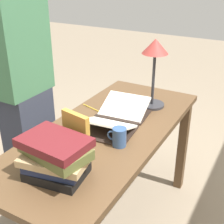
{
  "coord_description": "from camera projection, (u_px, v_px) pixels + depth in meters",
  "views": [
    {
      "loc": [
        1.3,
        0.77,
        1.61
      ],
      "look_at": [
        -0.06,
        0.0,
        0.85
      ],
      "focal_mm": 50.0,
      "sensor_mm": 36.0,
      "label": 1
    }
  ],
  "objects": [
    {
      "name": "reading_desk",
      "position": [
        106.0,
        147.0,
        1.78
      ],
      "size": [
        1.45,
        0.62,
        0.77
      ],
      "color": "brown",
      "rests_on": "ground_plane"
    },
    {
      "name": "coffee_mug",
      "position": [
        119.0,
        137.0,
        1.56
      ],
      "size": [
        0.07,
        0.1,
        0.1
      ],
      "rotation": [
        0.0,
        0.0,
        4.81
      ],
      "color": "#335184",
      "rests_on": "reading_desk"
    },
    {
      "name": "book_stack_tall",
      "position": [
        56.0,
        157.0,
        1.31
      ],
      "size": [
        0.24,
        0.32,
        0.19
      ],
      "color": "black",
      "rests_on": "reading_desk"
    },
    {
      "name": "reading_lamp",
      "position": [
        155.0,
        56.0,
        1.87
      ],
      "size": [
        0.16,
        0.16,
        0.43
      ],
      "color": "#2D2D33",
      "rests_on": "reading_desk"
    },
    {
      "name": "person_reader",
      "position": [
        24.0,
        86.0,
        1.93
      ],
      "size": [
        0.36,
        0.23,
        1.81
      ],
      "rotation": [
        0.0,
        0.0,
        3.14
      ],
      "color": "#2D3342",
      "rests_on": "ground_plane"
    },
    {
      "name": "book_standing_upright",
      "position": [
        76.0,
        137.0,
        1.42
      ],
      "size": [
        0.06,
        0.16,
        0.24
      ],
      "rotation": [
        0.0,
        0.0,
        -0.2
      ],
      "color": "#BC8933",
      "rests_on": "reading_desk"
    },
    {
      "name": "open_book",
      "position": [
        116.0,
        118.0,
        1.8
      ],
      "size": [
        0.53,
        0.33,
        0.09
      ],
      "rotation": [
        0.0,
        0.0,
        0.1
      ],
      "color": "black",
      "rests_on": "reading_desk"
    },
    {
      "name": "pencil",
      "position": [
        92.0,
        108.0,
        1.97
      ],
      "size": [
        0.05,
        0.16,
        0.01
      ],
      "rotation": [
        0.0,
        0.0,
        -0.29
      ],
      "color": "gold",
      "rests_on": "reading_desk"
    }
  ]
}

